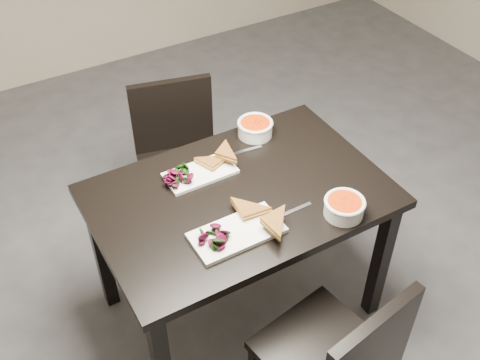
{
  "coord_description": "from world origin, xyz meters",
  "views": [
    {
      "loc": [
        -1.24,
        -1.58,
        2.36
      ],
      "look_at": [
        -0.36,
        -0.07,
        0.82
      ],
      "focal_mm": 43.26,
      "sensor_mm": 36.0,
      "label": 1
    }
  ],
  "objects_px": {
    "soup_bowl_near": "(344,206)",
    "soup_bowl_far": "(255,127)",
    "plate_near": "(237,233)",
    "plate_far": "(200,173)",
    "table": "(240,210)",
    "chair_near": "(339,358)",
    "chair_far": "(179,153)"
  },
  "relations": [
    {
      "from": "chair_near",
      "to": "plate_near",
      "type": "distance_m",
      "value": 0.59
    },
    {
      "from": "chair_near",
      "to": "chair_far",
      "type": "bearing_deg",
      "value": 80.29
    },
    {
      "from": "table",
      "to": "chair_far",
      "type": "relative_size",
      "value": 1.41
    },
    {
      "from": "plate_near",
      "to": "table",
      "type": "bearing_deg",
      "value": 57.14
    },
    {
      "from": "plate_near",
      "to": "soup_bowl_near",
      "type": "xyz_separation_m",
      "value": [
        0.42,
        -0.11,
        0.03
      ]
    },
    {
      "from": "chair_near",
      "to": "plate_near",
      "type": "height_order",
      "value": "chair_near"
    },
    {
      "from": "plate_near",
      "to": "soup_bowl_near",
      "type": "distance_m",
      "value": 0.43
    },
    {
      "from": "soup_bowl_near",
      "to": "table",
      "type": "bearing_deg",
      "value": 133.22
    },
    {
      "from": "plate_near",
      "to": "plate_far",
      "type": "bearing_deg",
      "value": 84.23
    },
    {
      "from": "soup_bowl_near",
      "to": "chair_near",
      "type": "bearing_deg",
      "value": -125.59
    },
    {
      "from": "chair_near",
      "to": "soup_bowl_near",
      "type": "bearing_deg",
      "value": 44.99
    },
    {
      "from": "chair_far",
      "to": "plate_far",
      "type": "xyz_separation_m",
      "value": [
        -0.11,
        -0.49,
        0.27
      ]
    },
    {
      "from": "chair_far",
      "to": "plate_near",
      "type": "bearing_deg",
      "value": -86.25
    },
    {
      "from": "soup_bowl_near",
      "to": "soup_bowl_far",
      "type": "relative_size",
      "value": 0.99
    },
    {
      "from": "table",
      "to": "plate_far",
      "type": "distance_m",
      "value": 0.23
    },
    {
      "from": "chair_near",
      "to": "soup_bowl_near",
      "type": "height_order",
      "value": "chair_near"
    },
    {
      "from": "table",
      "to": "chair_far",
      "type": "height_order",
      "value": "chair_far"
    },
    {
      "from": "chair_far",
      "to": "plate_near",
      "type": "relative_size",
      "value": 2.4
    },
    {
      "from": "soup_bowl_near",
      "to": "soup_bowl_far",
      "type": "height_order",
      "value": "same"
    },
    {
      "from": "plate_far",
      "to": "plate_near",
      "type": "bearing_deg",
      "value": -95.77
    },
    {
      "from": "table",
      "to": "plate_near",
      "type": "bearing_deg",
      "value": -122.86
    },
    {
      "from": "soup_bowl_near",
      "to": "plate_far",
      "type": "distance_m",
      "value": 0.62
    },
    {
      "from": "chair_far",
      "to": "soup_bowl_far",
      "type": "xyz_separation_m",
      "value": [
        0.24,
        -0.36,
        0.31
      ]
    },
    {
      "from": "soup_bowl_near",
      "to": "soup_bowl_far",
      "type": "distance_m",
      "value": 0.62
    },
    {
      "from": "soup_bowl_near",
      "to": "soup_bowl_far",
      "type": "xyz_separation_m",
      "value": [
        -0.03,
        0.62,
        0.0
      ]
    },
    {
      "from": "soup_bowl_near",
      "to": "plate_far",
      "type": "relative_size",
      "value": 0.54
    },
    {
      "from": "chair_far",
      "to": "soup_bowl_near",
      "type": "relative_size",
      "value": 5.21
    },
    {
      "from": "plate_far",
      "to": "chair_near",
      "type": "bearing_deg",
      "value": -83.34
    },
    {
      "from": "chair_far",
      "to": "plate_near",
      "type": "height_order",
      "value": "chair_far"
    },
    {
      "from": "table",
      "to": "soup_bowl_far",
      "type": "bearing_deg",
      "value": 50.12
    },
    {
      "from": "table",
      "to": "soup_bowl_near",
      "type": "distance_m",
      "value": 0.45
    },
    {
      "from": "chair_near",
      "to": "soup_bowl_near",
      "type": "relative_size",
      "value": 5.21
    }
  ]
}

